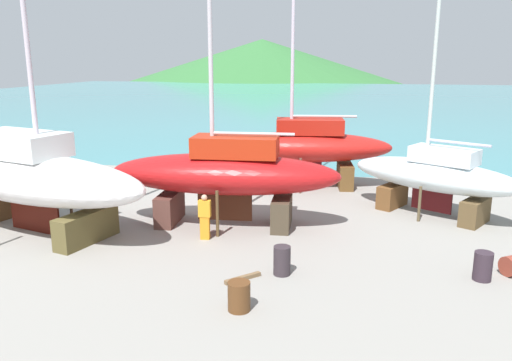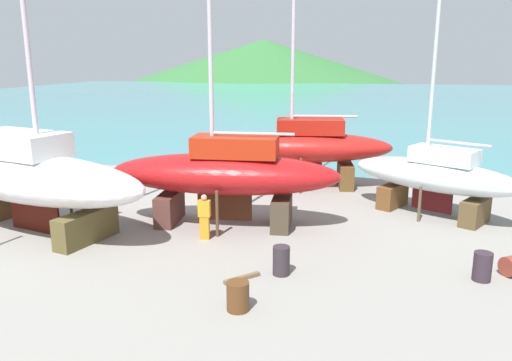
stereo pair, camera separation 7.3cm
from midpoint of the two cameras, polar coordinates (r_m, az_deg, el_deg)
name	(u,v)px [view 2 (the right image)]	position (r m, az deg, el deg)	size (l,w,h in m)	color
ground_plane	(191,227)	(20.27, -7.24, -5.26)	(41.45, 41.45, 0.00)	gray
sea_water	(326,100)	(84.14, 7.92, 9.00)	(145.13, 110.43, 0.01)	teal
headland_hill	(264,78)	(177.74, 0.87, 11.46)	(167.12, 167.12, 25.76)	#336F37
sailboat_large_starboard	(30,176)	(20.91, -23.96, 0.48)	(11.02, 5.76, 15.99)	brown
sailboat_small_center	(434,175)	(22.48, 19.50, 0.54)	(7.33, 5.48, 12.12)	brown
sailboat_mid_port	(225,173)	(19.94, -3.39, 0.85)	(9.29, 3.29, 15.56)	#54322A
sailboat_far_slipway	(301,147)	(26.15, 5.20, 3.82)	(9.61, 3.89, 14.26)	brown
worker	(204,216)	(18.68, -5.71, -4.01)	(0.46, 0.28, 1.70)	orange
barrel_tipped_left	(281,261)	(15.79, 2.99, -8.97)	(0.53, 0.53, 0.91)	#31282D
barrel_by_slipway	(482,266)	(16.83, 24.21, -8.81)	(0.55, 0.55, 0.88)	#31252E
barrel_blue_faded	(238,296)	(13.72, -1.89, -12.86)	(0.60, 0.60, 0.79)	#563319
timber_long_aft	(242,278)	(15.55, -1.45, -10.90)	(1.23, 0.14, 0.12)	brown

